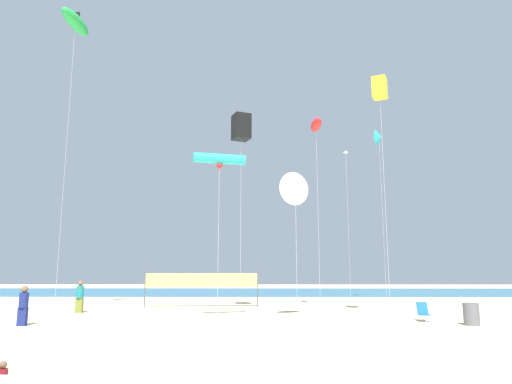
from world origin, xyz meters
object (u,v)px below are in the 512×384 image
(toddler_figure, at_px, (1,383))
(beach_handbag, at_px, (407,319))
(kite_yellow_box, at_px, (380,88))
(kite_red_inflatable, at_px, (316,125))
(folding_beach_chair, at_px, (423,311))
(kite_white_delta, at_px, (295,188))
(beachgoer_teal_shirt, at_px, (80,296))
(kite_cyan_tube, at_px, (219,159))
(kite_green_inflatable, at_px, (75,22))
(volleyball_net, at_px, (202,282))
(beachgoer_navy_shirt, at_px, (23,304))
(trash_barrel, at_px, (471,314))
(kite_white_diamond, at_px, (346,162))
(kite_cyan_delta, at_px, (379,138))
(kite_black_box, at_px, (241,127))

(toddler_figure, bearing_deg, beach_handbag, 49.81)
(kite_yellow_box, distance_m, kite_red_inflatable, 5.77)
(folding_beach_chair, xyz_separation_m, kite_white_delta, (-5.97, 0.20, 5.98))
(beachgoer_teal_shirt, bearing_deg, kite_yellow_box, -69.05)
(beachgoer_teal_shirt, relative_size, kite_cyan_tube, 0.23)
(toddler_figure, height_order, kite_green_inflatable, kite_green_inflatable)
(folding_beach_chair, distance_m, kite_white_delta, 8.45)
(volleyball_net, bearing_deg, beachgoer_navy_shirt, -122.51)
(trash_barrel, bearing_deg, kite_white_diamond, 96.95)
(kite_cyan_delta, relative_size, kite_green_inflatable, 0.76)
(toddler_figure, relative_size, kite_red_inflatable, 0.07)
(beachgoer_teal_shirt, bearing_deg, kite_green_inflatable, 149.82)
(beachgoer_teal_shirt, distance_m, kite_cyan_tube, 11.85)
(toddler_figure, distance_m, kite_cyan_tube, 15.15)
(toddler_figure, xyz_separation_m, kite_cyan_tube, (2.56, 13.05, 7.27))
(beach_handbag, bearing_deg, volleyball_net, 140.44)
(kite_yellow_box, distance_m, kite_white_diamond, 15.12)
(kite_green_inflatable, relative_size, kite_black_box, 1.56)
(kite_yellow_box, distance_m, kite_black_box, 8.42)
(toddler_figure, xyz_separation_m, beach_handbag, (11.30, 13.34, -0.27))
(toddler_figure, bearing_deg, trash_barrel, 41.89)
(kite_white_delta, distance_m, kite_red_inflatable, 7.29)
(folding_beach_chair, xyz_separation_m, kite_yellow_box, (-1.51, 0.18, 11.27))
(toddler_figure, bearing_deg, folding_beach_chair, 48.71)
(folding_beach_chair, relative_size, beach_handbag, 2.23)
(folding_beach_chair, xyz_separation_m, kite_cyan_tube, (-9.71, -0.87, 7.23))
(kite_green_inflatable, height_order, kite_red_inflatable, kite_green_inflatable)
(kite_black_box, bearing_deg, beachgoer_teal_shirt, 179.94)
(kite_yellow_box, distance_m, kite_cyan_delta, 14.38)
(toddler_figure, xyz_separation_m, beachgoer_navy_shirt, (-5.84, 11.94, 0.48))
(toddler_figure, relative_size, kite_black_box, 0.07)
(folding_beach_chair, xyz_separation_m, volleyball_net, (-11.61, 8.21, 1.16))
(folding_beach_chair, distance_m, volleyball_net, 14.27)
(kite_white_diamond, bearing_deg, trash_barrel, -83.05)
(beachgoer_navy_shirt, distance_m, beach_handbag, 17.22)
(volleyball_net, bearing_deg, kite_red_inflatable, -21.78)
(trash_barrel, height_order, kite_white_delta, kite_white_delta)
(kite_yellow_box, xyz_separation_m, kite_green_inflatable, (-17.71, 3.43, 5.85))
(folding_beach_chair, distance_m, kite_cyan_delta, 19.06)
(kite_white_delta, bearing_deg, folding_beach_chair, -1.95)
(beachgoer_teal_shirt, xyz_separation_m, trash_barrel, (19.61, -5.72, -0.48))
(trash_barrel, relative_size, kite_white_diamond, 0.08)
(kite_yellow_box, height_order, kite_white_delta, kite_yellow_box)
(beach_handbag, xyz_separation_m, kite_yellow_box, (-0.54, 0.76, 11.57))
(kite_white_diamond, xyz_separation_m, kite_black_box, (-8.40, -11.11, -0.49))
(toddler_figure, relative_size, volleyball_net, 0.11)
(kite_red_inflatable, bearing_deg, kite_cyan_delta, 54.47)
(volleyball_net, height_order, kite_red_inflatable, kite_red_inflatable)
(toddler_figure, xyz_separation_m, trash_barrel, (13.82, 12.36, 0.05))
(trash_barrel, bearing_deg, beach_handbag, 158.73)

